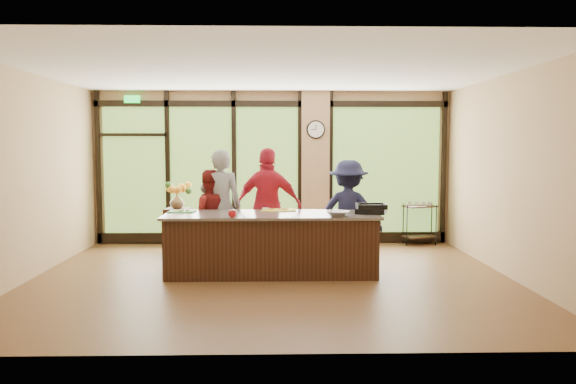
{
  "coord_description": "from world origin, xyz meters",
  "views": [
    {
      "loc": [
        0.05,
        -8.08,
        1.94
      ],
      "look_at": [
        0.25,
        0.4,
        1.24
      ],
      "focal_mm": 35.0,
      "sensor_mm": 36.0,
      "label": 1
    }
  ],
  "objects_px": {
    "cook_right": "(349,212)",
    "roasting_pan": "(371,211)",
    "flower_stand": "(178,231)",
    "island_base": "(272,245)",
    "bar_cart": "(420,219)",
    "cook_left": "(221,206)"
  },
  "relations": [
    {
      "from": "cook_left",
      "to": "bar_cart",
      "type": "xyz_separation_m",
      "value": [
        3.73,
        1.66,
        -0.43
      ]
    },
    {
      "from": "cook_left",
      "to": "cook_right",
      "type": "bearing_deg",
      "value": -179.13
    },
    {
      "from": "island_base",
      "to": "roasting_pan",
      "type": "height_order",
      "value": "roasting_pan"
    },
    {
      "from": "cook_right",
      "to": "roasting_pan",
      "type": "xyz_separation_m",
      "value": [
        0.24,
        -0.75,
        0.11
      ]
    },
    {
      "from": "cook_left",
      "to": "cook_right",
      "type": "relative_size",
      "value": 1.11
    },
    {
      "from": "cook_left",
      "to": "roasting_pan",
      "type": "bearing_deg",
      "value": 163.55
    },
    {
      "from": "island_base",
      "to": "bar_cart",
      "type": "relative_size",
      "value": 3.65
    },
    {
      "from": "island_base",
      "to": "cook_right",
      "type": "xyz_separation_m",
      "value": [
        1.26,
        0.71,
        0.41
      ]
    },
    {
      "from": "island_base",
      "to": "bar_cart",
      "type": "distance_m",
      "value": 3.79
    },
    {
      "from": "bar_cart",
      "to": "cook_right",
      "type": "bearing_deg",
      "value": -154.54
    },
    {
      "from": "cook_right",
      "to": "bar_cart",
      "type": "xyz_separation_m",
      "value": [
        1.63,
        1.74,
        -0.34
      ]
    },
    {
      "from": "roasting_pan",
      "to": "flower_stand",
      "type": "bearing_deg",
      "value": 171.39
    },
    {
      "from": "cook_left",
      "to": "bar_cart",
      "type": "height_order",
      "value": "cook_left"
    },
    {
      "from": "roasting_pan",
      "to": "flower_stand",
      "type": "relative_size",
      "value": 0.53
    },
    {
      "from": "cook_right",
      "to": "bar_cart",
      "type": "height_order",
      "value": "cook_right"
    },
    {
      "from": "flower_stand",
      "to": "bar_cart",
      "type": "height_order",
      "value": "bar_cart"
    },
    {
      "from": "roasting_pan",
      "to": "bar_cart",
      "type": "relative_size",
      "value": 0.52
    },
    {
      "from": "flower_stand",
      "to": "roasting_pan",
      "type": "bearing_deg",
      "value": -22.18
    },
    {
      "from": "cook_left",
      "to": "cook_right",
      "type": "xyz_separation_m",
      "value": [
        2.1,
        -0.08,
        -0.09
      ]
    },
    {
      "from": "cook_right",
      "to": "flower_stand",
      "type": "xyz_separation_m",
      "value": [
        -2.94,
        0.82,
        -0.44
      ]
    },
    {
      "from": "cook_right",
      "to": "roasting_pan",
      "type": "height_order",
      "value": "cook_right"
    },
    {
      "from": "island_base",
      "to": "bar_cart",
      "type": "bearing_deg",
      "value": 40.33
    }
  ]
}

